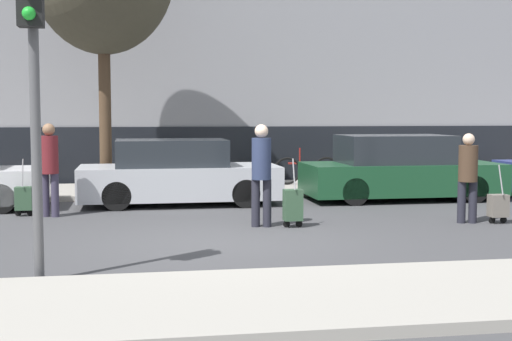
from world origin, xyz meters
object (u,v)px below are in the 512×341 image
at_px(parked_car_2, 399,170).
at_px(parked_bicycle, 307,170).
at_px(pedestrian_left, 49,164).
at_px(trolley_center, 293,205).
at_px(trolley_right, 498,206).
at_px(traffic_light, 32,52).
at_px(pedestrian_right, 468,173).
at_px(pedestrian_center, 261,169).
at_px(parked_car_1, 177,174).
at_px(trolley_left, 24,198).

height_order(parked_car_2, parked_bicycle, parked_car_2).
distance_m(pedestrian_left, trolley_center, 4.80).
xyz_separation_m(trolley_center, trolley_right, (3.75, -0.21, -0.07)).
relative_size(pedestrian_left, traffic_light, 0.48).
bearing_deg(pedestrian_right, pedestrian_left, -2.01).
xyz_separation_m(pedestrian_left, pedestrian_center, (3.77, -1.88, 0.00)).
relative_size(parked_car_1, parked_bicycle, 2.42).
bearing_deg(parked_car_2, pedestrian_right, -91.23).
height_order(traffic_light, parked_bicycle, traffic_light).
height_order(parked_car_1, trolley_center, parked_car_1).
distance_m(trolley_right, parked_bicycle, 6.57).
xyz_separation_m(pedestrian_right, trolley_right, (0.53, -0.13, -0.60)).
distance_m(parked_car_1, pedestrian_center, 3.58).
xyz_separation_m(pedestrian_center, trolley_right, (4.28, -0.35, -0.70)).
xyz_separation_m(trolley_left, trolley_right, (8.56, -2.42, -0.02)).
bearing_deg(trolley_right, pedestrian_center, 175.34).
bearing_deg(parked_car_1, parked_car_2, -0.33).
bearing_deg(pedestrian_center, trolley_left, -10.79).
relative_size(pedestrian_center, trolley_right, 1.69).
height_order(parked_car_1, pedestrian_left, pedestrian_left).
distance_m(pedestrian_left, pedestrian_right, 7.80).
distance_m(parked_car_1, parked_bicycle, 4.37).
bearing_deg(pedestrian_left, trolley_right, 5.12).
bearing_deg(traffic_light, parked_car_1, 73.65).
relative_size(parked_car_2, parked_bicycle, 2.51).
height_order(pedestrian_center, parked_bicycle, pedestrian_center).
bearing_deg(parked_bicycle, trolley_right, -72.29).
height_order(parked_car_2, pedestrian_center, pedestrian_center).
bearing_deg(pedestrian_left, pedestrian_center, -5.87).
distance_m(parked_car_2, traffic_light, 10.17).
distance_m(pedestrian_left, parked_bicycle, 7.29).
height_order(parked_car_1, traffic_light, traffic_light).
bearing_deg(trolley_right, traffic_light, -156.35).
distance_m(parked_car_2, parked_bicycle, 3.02).
relative_size(pedestrian_center, pedestrian_right, 1.10).
distance_m(trolley_right, traffic_light, 8.61).
bearing_deg(parked_car_2, trolley_left, -171.31).
relative_size(trolley_left, pedestrian_right, 0.68).
height_order(trolley_center, parked_bicycle, trolley_center).
xyz_separation_m(parked_car_2, trolley_center, (-3.29, -3.45, -0.30)).
bearing_deg(parked_bicycle, pedestrian_right, -76.57).
distance_m(pedestrian_center, traffic_light, 5.21).
distance_m(pedestrian_left, pedestrian_center, 4.21).
xyz_separation_m(parked_car_2, pedestrian_center, (-3.82, -3.31, 0.34)).
bearing_deg(parked_bicycle, pedestrian_center, -111.10).
height_order(parked_car_2, pedestrian_right, pedestrian_right).
bearing_deg(trolley_left, pedestrian_right, -15.91).
bearing_deg(pedestrian_center, trolley_right, -169.67).
relative_size(parked_car_2, pedestrian_right, 2.74).
bearing_deg(parked_car_1, parked_bicycle, 36.00).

